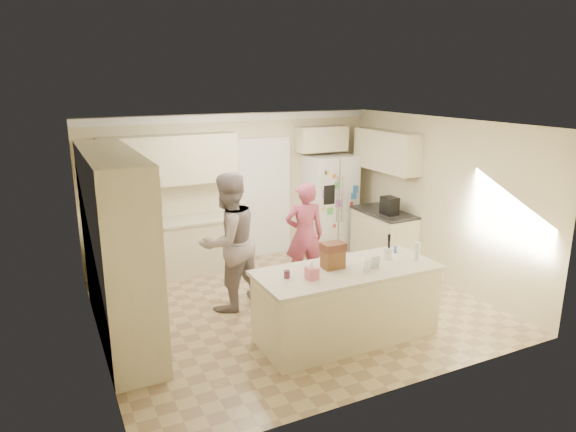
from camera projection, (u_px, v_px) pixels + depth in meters
name	position (u px, v px, depth m)	size (l,w,h in m)	color
floor	(292.00, 307.00, 7.38)	(5.20, 4.60, 0.02)	tan
ceiling	(293.00, 123.00, 6.69)	(5.20, 4.60, 0.02)	white
wall_back	(234.00, 188.00, 9.04)	(5.20, 0.02, 2.60)	beige
wall_front	(398.00, 275.00, 5.03)	(5.20, 0.02, 2.60)	beige
wall_left	(91.00, 246.00, 5.93)	(0.02, 4.60, 2.60)	beige
wall_right	(439.00, 200.00, 8.14)	(0.02, 4.60, 2.60)	beige
crown_back	(233.00, 117.00, 8.68)	(5.20, 0.08, 0.12)	white
pantry_bank	(117.00, 247.00, 6.26)	(0.60, 2.60, 2.35)	beige
back_base_cab	(177.00, 249.00, 8.51)	(2.20, 0.60, 0.88)	beige
back_countertop	(175.00, 222.00, 8.38)	(2.24, 0.63, 0.04)	beige
back_upper_cab	(170.00, 160.00, 8.23)	(2.20, 0.35, 0.80)	beige
doorway_opening	(264.00, 199.00, 9.31)	(0.90, 0.06, 2.10)	black
doorway_casing	(264.00, 199.00, 9.28)	(1.02, 0.03, 2.22)	white
wall_frame_upper	(236.00, 174.00, 8.95)	(0.15, 0.02, 0.20)	brown
wall_frame_lower	(236.00, 189.00, 9.02)	(0.15, 0.02, 0.20)	brown
refrigerator	(329.00, 203.00, 9.67)	(0.90, 0.70, 1.80)	white
fridge_seam	(339.00, 207.00, 9.36)	(0.01, 0.02, 1.78)	gray
fridge_dispenser	(329.00, 195.00, 9.20)	(0.22, 0.03, 0.35)	black
fridge_handle_l	(337.00, 199.00, 9.29)	(0.02, 0.02, 0.85)	silver
fridge_handle_r	(342.00, 199.00, 9.33)	(0.02, 0.02, 0.85)	silver
over_fridge_cab	(321.00, 139.00, 9.37)	(0.95, 0.35, 0.45)	beige
right_base_cab	(383.00, 237.00, 9.10)	(0.60, 1.20, 0.88)	beige
right_countertop	(384.00, 212.00, 8.98)	(0.63, 1.24, 0.04)	#2D2B28
right_upper_cab	(386.00, 151.00, 8.94)	(0.35, 1.50, 0.70)	beige
coffee_maker	(390.00, 206.00, 8.74)	(0.22, 0.28, 0.30)	black
island_base	(346.00, 305.00, 6.39)	(2.20, 0.90, 0.88)	beige
island_top	(347.00, 270.00, 6.27)	(2.28, 0.96, 0.05)	beige
utensil_crock	(389.00, 254.00, 6.56)	(0.13, 0.13, 0.15)	white
tissue_box	(312.00, 273.00, 5.92)	(0.13, 0.13, 0.14)	pink
tissue_plume	(312.00, 264.00, 5.90)	(0.08, 0.08, 0.08)	white
dollhouse_body	(333.00, 259.00, 6.26)	(0.26, 0.18, 0.22)	brown
dollhouse_roof	(333.00, 247.00, 6.22)	(0.28, 0.20, 0.10)	#592D1E
jam_jar	(287.00, 274.00, 5.96)	(0.07, 0.07, 0.09)	#59263F
greeting_card_a	(367.00, 266.00, 6.13)	(0.12, 0.01, 0.16)	white
greeting_card_b	(375.00, 262.00, 6.24)	(0.12, 0.01, 0.16)	silver
water_bottle	(418.00, 252.00, 6.51)	(0.07, 0.07, 0.24)	silver
shaker_salt	(391.00, 250.00, 6.79)	(0.05, 0.05, 0.09)	#466FB3
shaker_pepper	(395.00, 249.00, 6.82)	(0.05, 0.05, 0.09)	#466FB3
teen_boy	(229.00, 242.00, 7.12)	(0.95, 0.74, 1.95)	gray
teen_girl	(305.00, 235.00, 7.90)	(0.61, 0.40, 1.66)	#AE3F54
fridge_magnets	(339.00, 207.00, 9.36)	(0.76, 0.02, 1.44)	tan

